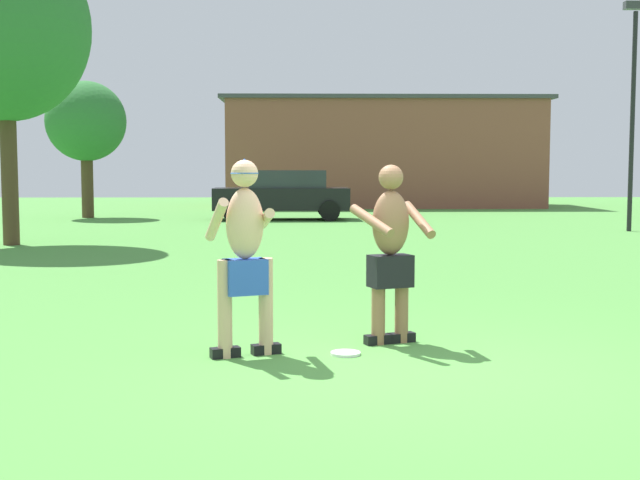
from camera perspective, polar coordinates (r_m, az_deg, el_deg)
ground_plane at (r=7.11m, az=5.45°, el=-8.72°), size 80.00×80.00×0.00m
player_near at (r=7.98m, az=4.82°, el=-0.63°), size 0.79×0.72×1.70m
player_in_blue at (r=7.45m, az=-5.12°, el=-0.51°), size 0.70×0.74×1.76m
frisbee at (r=7.61m, az=1.74°, el=-7.69°), size 0.27×0.27×0.03m
car_black_near_post at (r=27.00m, az=-2.52°, el=3.14°), size 4.34×2.10×1.58m
lamp_post at (r=23.55m, az=20.47°, el=9.37°), size 0.60×0.24×5.92m
outbuilding_behind_lot at (r=36.68m, az=4.18°, el=5.91°), size 13.51×6.03×4.57m
tree_right_field at (r=29.04m, az=-15.59°, el=7.70°), size 2.63×2.63×4.51m
tree_behind_players at (r=19.53m, az=-20.58°, el=13.31°), size 3.58×3.58×6.63m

